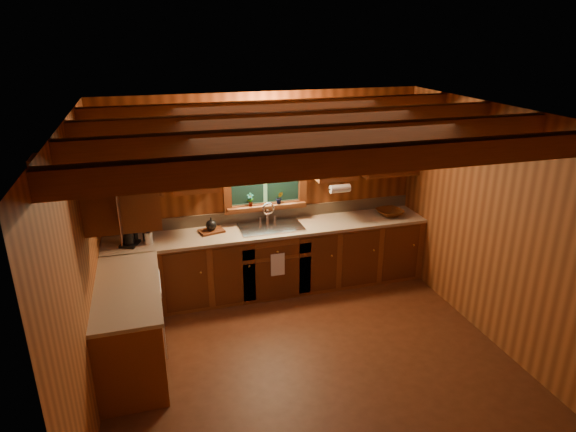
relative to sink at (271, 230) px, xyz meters
The scene contains 20 objects.
room 1.66m from the sink, 90.00° to the right, with size 4.20×4.20×4.20m.
ceiling_beams 2.29m from the sink, 90.00° to the right, with size 4.20×2.54×0.18m.
base_cabinets 0.73m from the sink, 147.14° to the right, with size 4.20×2.22×0.86m.
countertop 0.57m from the sink, 146.97° to the right, with size 4.20×2.24×0.04m.
backsplash 0.31m from the sink, 90.00° to the left, with size 4.20×0.02×0.16m, color tan.
dishwasher_panel 1.79m from the sink, 147.88° to the right, with size 0.02×0.60×0.80m, color white.
upper_cabinets 1.15m from the sink, 162.32° to the right, with size 4.19×1.77×0.78m.
window 0.72m from the sink, 90.00° to the left, with size 1.12×0.08×1.00m.
window_sill 0.34m from the sink, 90.00° to the left, with size 1.06×0.14×0.04m, color brown.
wall_sconce 1.32m from the sink, 90.00° to the left, with size 0.45×0.21×0.17m.
paper_towel_roll 1.06m from the sink, ahead, with size 0.11×0.11×0.27m, color white.
dish_towel 0.48m from the sink, 90.00° to the right, with size 0.18×0.01×0.30m, color white.
sink is the anchor object (origin of this frame).
coffee_maker 1.77m from the sink, behind, with size 0.18×0.24×0.33m.
utensil_crock 1.55m from the sink, behind, with size 0.12×0.12×0.34m.
cutting_board 0.77m from the sink, behind, with size 0.30×0.21×0.03m, color #502511.
teakettle 0.78m from the sink, behind, with size 0.13×0.13×0.17m.
wicker_basket 1.69m from the sink, ahead, with size 0.35×0.35×0.09m, color #48230C.
potted_plant_left 0.48m from the sink, 135.14° to the left, with size 0.09×0.06×0.18m, color #502511.
potted_plant_right 0.45m from the sink, 48.87° to the left, with size 0.09×0.08×0.17m, color #502511.
Camera 1 is at (-1.45, -4.18, 3.31)m, focal length 30.78 mm.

